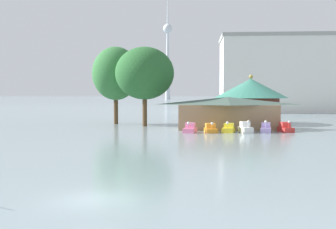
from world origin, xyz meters
TOP-DOWN VIEW (x-y plane):
  - ground_plane at (0.00, 0.00)m, footprint 2000.00×2000.00m
  - pedal_boat_pink at (4.11, 36.86)m, footprint 1.96×2.51m
  - pedal_boat_orange at (6.90, 37.55)m, footprint 1.83×3.10m
  - pedal_boat_yellow at (9.36, 37.76)m, footprint 2.03×2.90m
  - pedal_boat_white at (11.62, 37.58)m, footprint 1.92×2.72m
  - pedal_boat_lavender at (14.41, 37.99)m, footprint 1.87×3.13m
  - pedal_boat_red at (17.22, 38.81)m, footprint 1.99×2.73m
  - boathouse at (9.59, 43.59)m, footprint 15.55×8.14m
  - green_roof_pavilion at (14.48, 55.26)m, footprint 12.92×12.92m
  - shoreline_tree_tall_left at (-9.07, 52.81)m, footprint 8.14×8.14m
  - shoreline_tree_mid at (-3.40, 47.89)m, footprint 9.49×9.49m
  - background_building_block at (30.66, 105.86)m, footprint 37.69×19.53m
  - distant_broadcast_tower at (-23.99, 401.19)m, footprint 8.89×8.89m

SIDE VIEW (x-z plane):
  - ground_plane at x=0.00m, z-range 0.00..0.00m
  - pedal_boat_orange at x=6.90m, z-range -0.25..1.22m
  - pedal_boat_yellow at x=9.36m, z-range -0.29..1.28m
  - pedal_boat_pink at x=4.11m, z-range -0.24..1.30m
  - pedal_boat_lavender at x=14.41m, z-range -0.33..1.39m
  - pedal_boat_red at x=17.22m, z-range -0.28..1.36m
  - pedal_boat_white at x=11.62m, z-range -0.27..1.45m
  - boathouse at x=9.59m, z-range 0.10..4.88m
  - green_roof_pavilion at x=14.48m, z-range 0.18..8.79m
  - shoreline_tree_mid at x=-3.40m, z-range 2.15..14.97m
  - shoreline_tree_tall_left at x=-9.07m, z-range 2.06..15.49m
  - background_building_block at x=30.66m, z-range 0.02..21.93m
  - distant_broadcast_tower at x=-23.99m, z-range -13.00..128.59m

